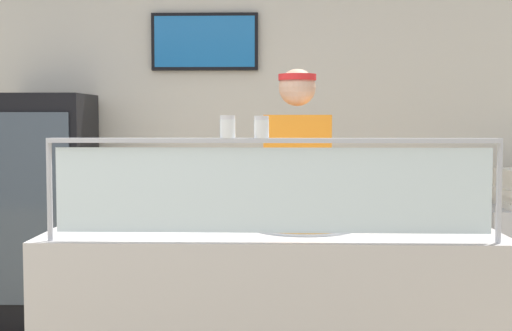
# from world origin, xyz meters

# --- Properties ---
(shop_rear_unit) EXTENTS (6.52, 0.13, 2.70)m
(shop_rear_unit) POSITION_xyz_m (1.05, 2.56, 1.36)
(shop_rear_unit) COLOR beige
(shop_rear_unit) RESTS_ON ground
(serving_counter) EXTENTS (2.12, 0.74, 0.95)m
(serving_counter) POSITION_xyz_m (1.06, 0.37, 0.47)
(serving_counter) COLOR #BCB7B2
(serving_counter) RESTS_ON ground
(sneeze_guard) EXTENTS (1.94, 0.06, 0.45)m
(sneeze_guard) POSITION_xyz_m (1.06, 0.06, 1.23)
(sneeze_guard) COLOR #B2B5BC
(sneeze_guard) RESTS_ON serving_counter
(pizza_tray) EXTENTS (0.49, 0.49, 0.04)m
(pizza_tray) POSITION_xyz_m (1.21, 0.43, 0.97)
(pizza_tray) COLOR #9EA0A8
(pizza_tray) RESTS_ON serving_counter
(pizza_server) EXTENTS (0.08, 0.28, 0.01)m
(pizza_server) POSITION_xyz_m (1.24, 0.41, 0.99)
(pizza_server) COLOR #ADAFB7
(pizza_server) RESTS_ON pizza_tray
(parmesan_shaker) EXTENTS (0.07, 0.07, 0.10)m
(parmesan_shaker) POSITION_xyz_m (0.87, 0.06, 1.44)
(parmesan_shaker) COLOR white
(parmesan_shaker) RESTS_ON sneeze_guard
(pepper_flake_shaker) EXTENTS (0.06, 0.06, 0.09)m
(pepper_flake_shaker) POSITION_xyz_m (1.01, 0.06, 1.44)
(pepper_flake_shaker) COLOR white
(pepper_flake_shaker) RESTS_ON sneeze_guard
(worker_figure) EXTENTS (0.41, 0.50, 1.76)m
(worker_figure) POSITION_xyz_m (1.20, 1.09, 1.01)
(worker_figure) COLOR #23232D
(worker_figure) RESTS_ON ground
(drink_fridge) EXTENTS (0.67, 0.61, 1.66)m
(drink_fridge) POSITION_xyz_m (-0.62, 2.11, 0.83)
(drink_fridge) COLOR black
(drink_fridge) RESTS_ON ground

